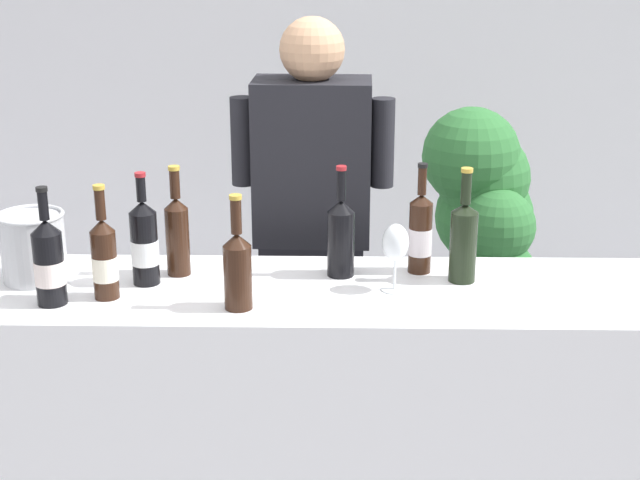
{
  "coord_description": "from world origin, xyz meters",
  "views": [
    {
      "loc": [
        0.06,
        -2.52,
        1.92
      ],
      "look_at": [
        0.01,
        0.0,
        1.05
      ],
      "focal_mm": 52.09,
      "sensor_mm": 36.0,
      "label": 1
    }
  ],
  "objects_px": {
    "wine_bottle_3": "(104,258)",
    "person_server": "(313,254)",
    "wine_bottle_7": "(463,239)",
    "potted_shrub": "(483,213)",
    "wine_bottle_5": "(177,233)",
    "wine_bottle_0": "(144,243)",
    "wine_bottle_1": "(238,267)",
    "wine_bottle_4": "(49,262)",
    "wine_bottle_2": "(341,236)",
    "wine_bottle_6": "(420,233)",
    "wine_glass": "(395,245)",
    "ice_bucket": "(33,246)"
  },
  "relations": [
    {
      "from": "wine_bottle_3",
      "to": "person_server",
      "type": "relative_size",
      "value": 0.2
    },
    {
      "from": "wine_bottle_7",
      "to": "wine_bottle_3",
      "type": "bearing_deg",
      "value": -171.61
    },
    {
      "from": "potted_shrub",
      "to": "wine_bottle_5",
      "type": "bearing_deg",
      "value": -135.12
    },
    {
      "from": "wine_bottle_0",
      "to": "potted_shrub",
      "type": "bearing_deg",
      "value": 44.74
    },
    {
      "from": "wine_bottle_0",
      "to": "potted_shrub",
      "type": "relative_size",
      "value": 0.28
    },
    {
      "from": "wine_bottle_1",
      "to": "person_server",
      "type": "height_order",
      "value": "person_server"
    },
    {
      "from": "person_server",
      "to": "potted_shrub",
      "type": "height_order",
      "value": "person_server"
    },
    {
      "from": "wine_bottle_4",
      "to": "potted_shrub",
      "type": "bearing_deg",
      "value": 43.24
    },
    {
      "from": "wine_bottle_2",
      "to": "wine_bottle_6",
      "type": "distance_m",
      "value": 0.24
    },
    {
      "from": "wine_bottle_0",
      "to": "wine_glass",
      "type": "bearing_deg",
      "value": -3.29
    },
    {
      "from": "wine_bottle_1",
      "to": "ice_bucket",
      "type": "bearing_deg",
      "value": 161.88
    },
    {
      "from": "wine_bottle_1",
      "to": "wine_bottle_5",
      "type": "bearing_deg",
      "value": 128.71
    },
    {
      "from": "wine_bottle_5",
      "to": "wine_glass",
      "type": "distance_m",
      "value": 0.66
    },
    {
      "from": "wine_bottle_6",
      "to": "potted_shrub",
      "type": "bearing_deg",
      "value": 71.19
    },
    {
      "from": "wine_bottle_1",
      "to": "wine_glass",
      "type": "xyz_separation_m",
      "value": [
        0.44,
        0.14,
        0.02
      ]
    },
    {
      "from": "wine_bottle_6",
      "to": "person_server",
      "type": "xyz_separation_m",
      "value": [
        -0.34,
        0.43,
        -0.23
      ]
    },
    {
      "from": "wine_bottle_2",
      "to": "wine_bottle_3",
      "type": "xyz_separation_m",
      "value": [
        -0.67,
        -0.19,
        -0.01
      ]
    },
    {
      "from": "person_server",
      "to": "potted_shrub",
      "type": "relative_size",
      "value": 1.35
    },
    {
      "from": "wine_bottle_0",
      "to": "wine_bottle_4",
      "type": "xyz_separation_m",
      "value": [
        -0.23,
        -0.16,
        -0.0
      ]
    },
    {
      "from": "wine_bottle_3",
      "to": "wine_bottle_4",
      "type": "relative_size",
      "value": 0.98
    },
    {
      "from": "wine_bottle_0",
      "to": "wine_bottle_7",
      "type": "height_order",
      "value": "wine_bottle_7"
    },
    {
      "from": "wine_bottle_6",
      "to": "ice_bucket",
      "type": "height_order",
      "value": "wine_bottle_6"
    },
    {
      "from": "potted_shrub",
      "to": "wine_bottle_7",
      "type": "bearing_deg",
      "value": -101.91
    },
    {
      "from": "potted_shrub",
      "to": "wine_bottle_4",
      "type": "bearing_deg",
      "value": -136.76
    },
    {
      "from": "wine_bottle_1",
      "to": "wine_bottle_5",
      "type": "relative_size",
      "value": 0.97
    },
    {
      "from": "ice_bucket",
      "to": "wine_glass",
      "type": "bearing_deg",
      "value": -3.53
    },
    {
      "from": "wine_bottle_2",
      "to": "wine_bottle_5",
      "type": "xyz_separation_m",
      "value": [
        -0.49,
        0.0,
        0.01
      ]
    },
    {
      "from": "wine_bottle_6",
      "to": "wine_bottle_7",
      "type": "height_order",
      "value": "wine_bottle_7"
    },
    {
      "from": "wine_bottle_3",
      "to": "wine_bottle_5",
      "type": "distance_m",
      "value": 0.26
    },
    {
      "from": "wine_bottle_3",
      "to": "wine_bottle_6",
      "type": "bearing_deg",
      "value": 13.99
    },
    {
      "from": "wine_bottle_3",
      "to": "wine_bottle_4",
      "type": "bearing_deg",
      "value": -161.66
    },
    {
      "from": "wine_bottle_7",
      "to": "wine_bottle_6",
      "type": "bearing_deg",
      "value": 148.27
    },
    {
      "from": "wine_bottle_5",
      "to": "ice_bucket",
      "type": "bearing_deg",
      "value": -172.74
    },
    {
      "from": "ice_bucket",
      "to": "wine_bottle_7",
      "type": "bearing_deg",
      "value": 0.64
    },
    {
      "from": "wine_bottle_5",
      "to": "wine_bottle_1",
      "type": "bearing_deg",
      "value": -51.29
    },
    {
      "from": "wine_bottle_5",
      "to": "ice_bucket",
      "type": "height_order",
      "value": "wine_bottle_5"
    },
    {
      "from": "wine_bottle_6",
      "to": "wine_bottle_7",
      "type": "relative_size",
      "value": 0.98
    },
    {
      "from": "wine_bottle_3",
      "to": "wine_bottle_5",
      "type": "bearing_deg",
      "value": 47.51
    },
    {
      "from": "person_server",
      "to": "wine_bottle_3",
      "type": "bearing_deg",
      "value": -130.73
    },
    {
      "from": "wine_bottle_4",
      "to": "potted_shrub",
      "type": "height_order",
      "value": "wine_bottle_4"
    },
    {
      "from": "wine_bottle_3",
      "to": "wine_bottle_6",
      "type": "height_order",
      "value": "wine_bottle_6"
    },
    {
      "from": "person_server",
      "to": "wine_bottle_5",
      "type": "bearing_deg",
      "value": -129.99
    },
    {
      "from": "wine_bottle_2",
      "to": "wine_bottle_7",
      "type": "xyz_separation_m",
      "value": [
        0.36,
        -0.04,
        0.0
      ]
    },
    {
      "from": "wine_bottle_7",
      "to": "ice_bucket",
      "type": "bearing_deg",
      "value": -179.36
    },
    {
      "from": "ice_bucket",
      "to": "person_server",
      "type": "height_order",
      "value": "person_server"
    },
    {
      "from": "wine_bottle_4",
      "to": "wine_bottle_7",
      "type": "bearing_deg",
      "value": 9.64
    },
    {
      "from": "wine_bottle_2",
      "to": "ice_bucket",
      "type": "relative_size",
      "value": 1.64
    },
    {
      "from": "wine_bottle_0",
      "to": "wine_bottle_3",
      "type": "distance_m",
      "value": 0.15
    },
    {
      "from": "wine_bottle_5",
      "to": "wine_bottle_0",
      "type": "bearing_deg",
      "value": -137.2
    },
    {
      "from": "wine_bottle_7",
      "to": "wine_glass",
      "type": "bearing_deg",
      "value": -158.63
    }
  ]
}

